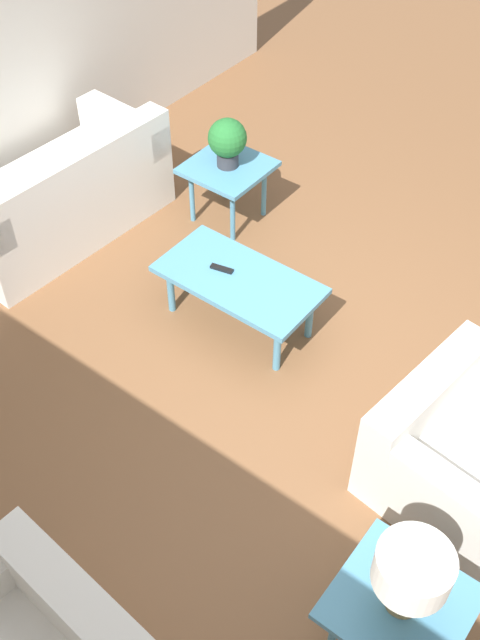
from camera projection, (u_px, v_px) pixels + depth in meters
name	position (u px, v px, depth m)	size (l,w,h in m)	color
ground_plane	(297.00, 384.00, 4.87)	(14.00, 14.00, 0.00)	brown
sofa	(59.00, 197.00, 5.75)	(0.95, 1.76, 0.84)	white
armchair	(463.00, 451.00, 4.17)	(0.97, 1.09, 0.68)	silver
coffee_table	(239.00, 283.00, 4.99)	(1.10, 0.57, 0.42)	teal
side_table_plant	(228.00, 172.00, 5.79)	(0.60, 0.60, 0.50)	teal
side_table_lamp	(399.00, 608.00, 3.39)	(0.60, 0.60, 0.50)	teal
potted_plant	(227.00, 140.00, 5.59)	(0.29, 0.29, 0.39)	#333338
table_lamp	(412.00, 574.00, 3.14)	(0.34, 0.34, 0.42)	#997F4C
remote_control	(222.00, 269.00, 5.00)	(0.16, 0.08, 0.02)	black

